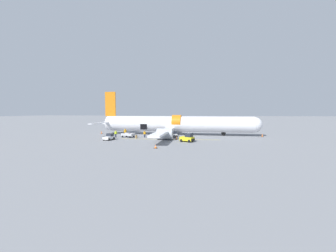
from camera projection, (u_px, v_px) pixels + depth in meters
name	position (u px, v px, depth m)	size (l,w,h in m)	color
ground_plane	(184.00, 137.00, 47.53)	(500.00, 500.00, 0.00)	slate
apron_marking_line	(170.00, 139.00, 43.94)	(21.13, 1.82, 0.01)	yellow
airplane	(175.00, 124.00, 52.57)	(41.54, 37.61, 11.19)	silver
baggage_tug_lead	(109.00, 137.00, 42.88)	(2.03, 2.77, 1.39)	white
baggage_tug_mid	(173.00, 135.00, 47.43)	(2.68, 2.85, 1.48)	white
baggage_tug_rear	(188.00, 138.00, 40.30)	(3.03, 2.62, 1.79)	yellow
baggage_cart_loading	(129.00, 135.00, 47.30)	(3.99, 2.43, 0.97)	#B7BABF
ground_crew_loader_a	(125.00, 132.00, 49.74)	(0.60, 0.60, 1.86)	#2D2D33
ground_crew_loader_b	(145.00, 134.00, 47.08)	(0.55, 0.44, 1.58)	#1E2338
ground_crew_driver	(116.00, 134.00, 47.10)	(0.56, 0.51, 1.67)	#1E2338
suitcase_on_tarmac_upright	(136.00, 137.00, 45.67)	(0.46, 0.42, 0.80)	olive
safety_cone_nose	(262.00, 135.00, 48.49)	(0.48, 0.48, 0.70)	black
safety_cone_engine_left	(156.00, 146.00, 33.16)	(0.57, 0.57, 0.64)	black
safety_cone_wingtip	(176.00, 138.00, 43.81)	(0.51, 0.51, 0.77)	black
safety_cone_tail	(102.00, 132.00, 55.33)	(0.53, 0.53, 0.72)	black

